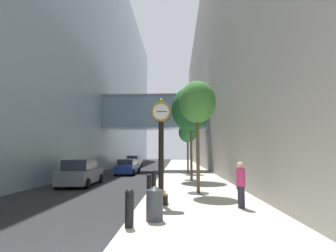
{
  "coord_description": "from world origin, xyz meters",
  "views": [
    {
      "loc": [
        1.57,
        -4.8,
        2.22
      ],
      "look_at": [
        0.79,
        17.38,
        4.54
      ],
      "focal_mm": 27.11,
      "sensor_mm": 36.0,
      "label": 1
    }
  ],
  "objects_px": {
    "car_grey_far": "(81,173)",
    "street_tree_mid_near": "(191,109)",
    "street_tree_near": "(197,103)",
    "pedestrian_walking": "(241,183)",
    "bollard_third": "(149,184)",
    "bollard_fourth": "(154,179)",
    "street_clock": "(161,145)",
    "trash_bin": "(155,203)",
    "car_blue_mid": "(128,167)",
    "bollard_nearest": "(129,207)",
    "car_silver_near": "(134,162)",
    "street_tree_mid_far": "(188,132)"
  },
  "relations": [
    {
      "from": "car_grey_far",
      "to": "street_tree_mid_near",
      "type": "bearing_deg",
      "value": 16.99
    },
    {
      "from": "street_tree_near",
      "to": "pedestrian_walking",
      "type": "bearing_deg",
      "value": -68.44
    },
    {
      "from": "bollard_third",
      "to": "bollard_fourth",
      "type": "relative_size",
      "value": 1.0
    },
    {
      "from": "street_clock",
      "to": "trash_bin",
      "type": "distance_m",
      "value": 3.09
    },
    {
      "from": "car_blue_mid",
      "to": "bollard_third",
      "type": "bearing_deg",
      "value": -74.81
    },
    {
      "from": "street_tree_mid_near",
      "to": "bollard_fourth",
      "type": "bearing_deg",
      "value": -118.95
    },
    {
      "from": "bollard_nearest",
      "to": "car_silver_near",
      "type": "xyz_separation_m",
      "value": [
        -5.07,
        30.49,
        0.15
      ]
    },
    {
      "from": "car_silver_near",
      "to": "trash_bin",
      "type": "bearing_deg",
      "value": -79.13
    },
    {
      "from": "bollard_nearest",
      "to": "car_silver_near",
      "type": "bearing_deg",
      "value": 99.44
    },
    {
      "from": "trash_bin",
      "to": "pedestrian_walking",
      "type": "distance_m",
      "value": 3.65
    },
    {
      "from": "car_blue_mid",
      "to": "street_tree_mid_near",
      "type": "bearing_deg",
      "value": -46.58
    },
    {
      "from": "street_clock",
      "to": "street_tree_mid_far",
      "type": "distance_m",
      "value": 15.15
    },
    {
      "from": "street_clock",
      "to": "car_grey_far",
      "type": "bearing_deg",
      "value": 131.56
    },
    {
      "from": "street_tree_near",
      "to": "car_grey_far",
      "type": "bearing_deg",
      "value": 153.29
    },
    {
      "from": "street_tree_near",
      "to": "street_tree_mid_near",
      "type": "xyz_separation_m",
      "value": [
        -0.0,
        6.1,
        0.73
      ]
    },
    {
      "from": "street_tree_mid_near",
      "to": "street_tree_mid_far",
      "type": "bearing_deg",
      "value": 90.0
    },
    {
      "from": "street_clock",
      "to": "car_silver_near",
      "type": "distance_m",
      "value": 27.93
    },
    {
      "from": "car_grey_far",
      "to": "street_tree_mid_far",
      "type": "bearing_deg",
      "value": 48.09
    },
    {
      "from": "street_clock",
      "to": "street_tree_mid_near",
      "type": "relative_size",
      "value": 0.61
    },
    {
      "from": "street_clock",
      "to": "street_tree_mid_far",
      "type": "height_order",
      "value": "street_tree_mid_far"
    },
    {
      "from": "bollard_fourth",
      "to": "bollard_nearest",
      "type": "bearing_deg",
      "value": -90.0
    },
    {
      "from": "street_clock",
      "to": "bollard_fourth",
      "type": "xyz_separation_m",
      "value": [
        -0.69,
        4.47,
        -1.82
      ]
    },
    {
      "from": "street_tree_mid_far",
      "to": "trash_bin",
      "type": "relative_size",
      "value": 4.94
    },
    {
      "from": "car_grey_far",
      "to": "trash_bin",
      "type": "bearing_deg",
      "value": -57.45
    },
    {
      "from": "street_tree_near",
      "to": "trash_bin",
      "type": "bearing_deg",
      "value": -108.8
    },
    {
      "from": "street_tree_mid_near",
      "to": "pedestrian_walking",
      "type": "height_order",
      "value": "street_tree_mid_near"
    },
    {
      "from": "street_tree_near",
      "to": "street_tree_mid_near",
      "type": "relative_size",
      "value": 0.82
    },
    {
      "from": "street_tree_mid_near",
      "to": "pedestrian_walking",
      "type": "xyz_separation_m",
      "value": [
        1.33,
        -9.48,
        -4.5
      ]
    },
    {
      "from": "street_tree_mid_far",
      "to": "pedestrian_walking",
      "type": "height_order",
      "value": "street_tree_mid_far"
    },
    {
      "from": "pedestrian_walking",
      "to": "car_grey_far",
      "type": "height_order",
      "value": "pedestrian_walking"
    },
    {
      "from": "trash_bin",
      "to": "car_grey_far",
      "type": "distance_m",
      "value": 10.71
    },
    {
      "from": "street_clock",
      "to": "bollard_fourth",
      "type": "bearing_deg",
      "value": 98.75
    },
    {
      "from": "street_clock",
      "to": "pedestrian_walking",
      "type": "height_order",
      "value": "street_clock"
    },
    {
      "from": "bollard_fourth",
      "to": "car_blue_mid",
      "type": "relative_size",
      "value": 0.24
    },
    {
      "from": "car_silver_near",
      "to": "car_grey_far",
      "type": "bearing_deg",
      "value": -90.14
    },
    {
      "from": "bollard_fourth",
      "to": "pedestrian_walking",
      "type": "relative_size",
      "value": 0.61
    },
    {
      "from": "trash_bin",
      "to": "car_silver_near",
      "type": "height_order",
      "value": "car_silver_near"
    },
    {
      "from": "street_tree_mid_near",
      "to": "street_tree_mid_far",
      "type": "relative_size",
      "value": 1.38
    },
    {
      "from": "street_clock",
      "to": "pedestrian_walking",
      "type": "distance_m",
      "value": 3.46
    },
    {
      "from": "car_blue_mid",
      "to": "bollard_fourth",
      "type": "bearing_deg",
      "value": -71.43
    },
    {
      "from": "street_tree_mid_far",
      "to": "car_grey_far",
      "type": "xyz_separation_m",
      "value": [
        -7.55,
        -8.41,
        -3.38
      ]
    },
    {
      "from": "bollard_nearest",
      "to": "car_blue_mid",
      "type": "height_order",
      "value": "car_blue_mid"
    },
    {
      "from": "bollard_fourth",
      "to": "street_tree_mid_near",
      "type": "distance_m",
      "value": 6.99
    },
    {
      "from": "street_tree_near",
      "to": "car_silver_near",
      "type": "bearing_deg",
      "value": 107.0
    },
    {
      "from": "bollard_fourth",
      "to": "street_tree_mid_far",
      "type": "relative_size",
      "value": 0.2
    },
    {
      "from": "street_tree_near",
      "to": "trash_bin",
      "type": "relative_size",
      "value": 5.58
    },
    {
      "from": "street_clock",
      "to": "street_tree_mid_near",
      "type": "bearing_deg",
      "value": 78.88
    },
    {
      "from": "bollard_nearest",
      "to": "street_tree_near",
      "type": "xyz_separation_m",
      "value": [
        2.43,
        5.97,
        4.14
      ]
    },
    {
      "from": "car_grey_far",
      "to": "pedestrian_walking",
      "type": "bearing_deg",
      "value": -38.92
    },
    {
      "from": "street_tree_mid_far",
      "to": "car_blue_mid",
      "type": "xyz_separation_m",
      "value": [
        -6.05,
        0.3,
        -3.46
      ]
    }
  ]
}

